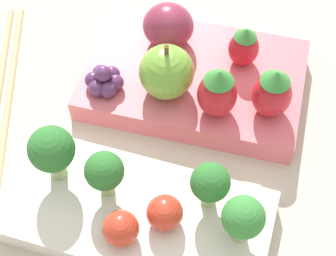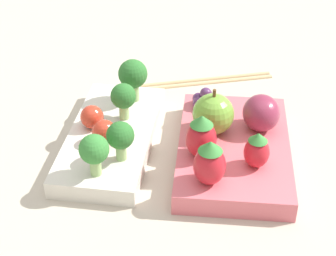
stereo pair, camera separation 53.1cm
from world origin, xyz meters
name	(u,v)px [view 1 (the left image)]	position (x,y,z in m)	size (l,w,h in m)	color
ground_plane	(167,157)	(0.00, 0.00, 0.00)	(4.00, 4.00, 0.00)	#BCB29E
bento_box_savoury	(138,216)	(0.01, 0.06, 0.01)	(0.21, 0.12, 0.02)	silver
bento_box_fruit	(193,80)	(-0.01, -0.08, 0.01)	(0.20, 0.14, 0.02)	#DB6670
broccoli_floret_0	(210,183)	(-0.04, 0.05, 0.05)	(0.03, 0.03, 0.05)	#93B770
broccoli_floret_1	(52,150)	(0.08, 0.04, 0.05)	(0.04, 0.04, 0.05)	#93B770
broccoli_floret_2	(104,172)	(0.04, 0.05, 0.05)	(0.03, 0.03, 0.05)	#93B770
broccoli_floret_3	(243,218)	(-0.06, 0.07, 0.05)	(0.03, 0.03, 0.05)	#93B770
cherry_tomato_0	(165,213)	(-0.01, 0.07, 0.03)	(0.03, 0.03, 0.03)	red
cherry_tomato_1	(121,228)	(0.02, 0.08, 0.03)	(0.03, 0.03, 0.03)	red
apple	(167,72)	(0.01, -0.05, 0.05)	(0.05, 0.05, 0.05)	#70A838
strawberry_0	(244,46)	(-0.05, -0.09, 0.04)	(0.03, 0.03, 0.04)	red
strawberry_1	(272,93)	(-0.08, -0.04, 0.05)	(0.03, 0.03, 0.05)	red
strawberry_2	(217,92)	(-0.04, -0.04, 0.05)	(0.03, 0.03, 0.05)	red
plum	(168,26)	(0.01, -0.11, 0.04)	(0.05, 0.04, 0.04)	#892D47
grape_cluster	(104,80)	(0.06, -0.05, 0.03)	(0.03, 0.03, 0.02)	#562D5B
chopsticks_pair	(3,93)	(0.16, -0.04, 0.00)	(0.05, 0.21, 0.01)	tan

